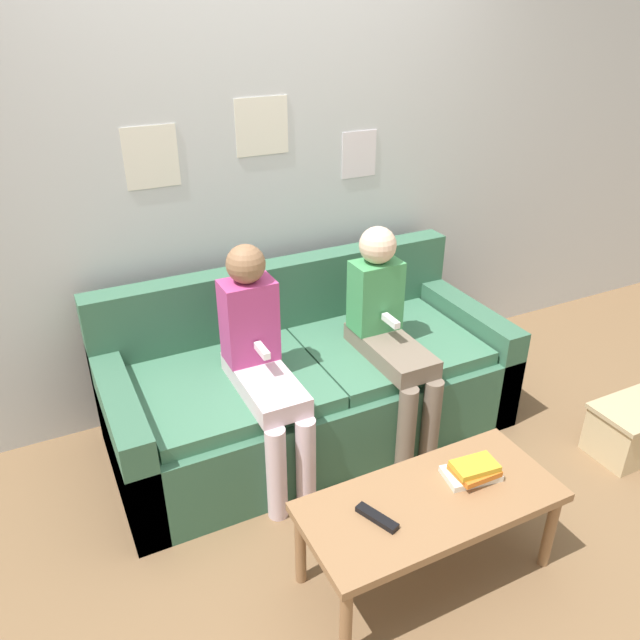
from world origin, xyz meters
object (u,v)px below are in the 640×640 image
(couch, at_px, (308,384))
(person_right, at_px, (389,329))
(storage_box, at_px, (632,429))
(person_left, at_px, (261,360))
(coffee_table, at_px, (430,507))
(tv_remote, at_px, (377,518))

(couch, bearing_deg, person_right, -30.90)
(storage_box, bearing_deg, person_right, 145.83)
(person_left, bearing_deg, couch, 32.05)
(coffee_table, xyz_separation_m, person_right, (0.33, 0.85, 0.27))
(person_left, xyz_separation_m, tv_remote, (0.10, -0.86, -0.22))
(couch, distance_m, person_right, 0.52)
(person_right, bearing_deg, coffee_table, -111.11)
(person_right, bearing_deg, storage_box, -34.17)
(couch, height_order, tv_remote, couch)
(person_left, distance_m, person_right, 0.67)
(person_left, xyz_separation_m, person_right, (0.67, -0.00, -0.01))
(coffee_table, distance_m, person_right, 0.95)
(coffee_table, relative_size, tv_remote, 5.81)
(person_right, bearing_deg, tv_remote, -123.69)
(couch, xyz_separation_m, coffee_table, (0.01, -1.06, 0.07))
(coffee_table, xyz_separation_m, storage_box, (1.35, 0.16, -0.21))
(coffee_table, xyz_separation_m, tv_remote, (-0.24, -0.00, 0.06))
(couch, relative_size, person_left, 1.80)
(person_left, bearing_deg, person_right, -0.16)
(coffee_table, height_order, person_left, person_left)
(person_right, relative_size, tv_remote, 6.36)
(couch, height_order, coffee_table, couch)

